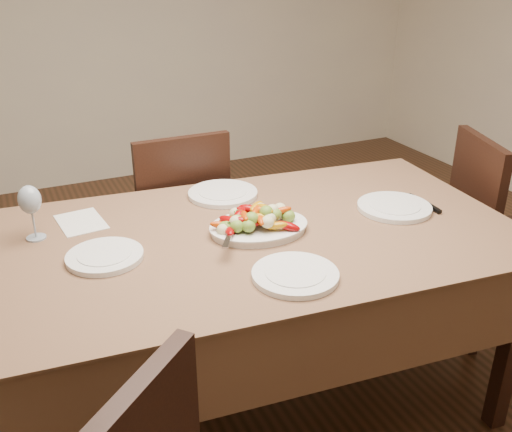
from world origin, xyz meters
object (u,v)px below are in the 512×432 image
Objects in this scene: plate_left at (105,257)px; plate_far at (223,194)px; wine_glass at (32,211)px; plate_right at (394,207)px; chair_right at (507,239)px; plate_near at (295,275)px; dining_table at (256,322)px; chair_far at (174,223)px; serving_platter at (259,229)px.

plate_far is at bearing 31.64° from plate_left.
plate_right is at bearing -14.05° from wine_glass.
plate_near is (-1.27, -0.31, 0.29)m from chair_right.
chair_far is at bearing 95.23° from dining_table.
plate_right is 0.67m from plate_far.
serving_platter is 0.53m from plate_left.
serving_platter reaches higher than dining_table.
serving_platter reaches higher than plate_right.
chair_far is 1.15m from plate_near.
chair_far is 4.64× the size of wine_glass.
chair_right is (1.31, -0.80, 0.00)m from chair_far.
wine_glass reaches higher than serving_platter.
plate_right is (1.08, -0.07, 0.00)m from plate_left.
plate_left and plate_far have the same top height.
dining_table is 6.61× the size of plate_far.
plate_near is at bearing -93.44° from plate_far.
plate_near is at bearing -35.71° from plate_left.
plate_near is (-0.03, -0.33, -0.00)m from serving_platter.
serving_platter is (0.08, -0.78, 0.30)m from chair_far.
serving_platter is at bearing -21.00° from wine_glass.
chair_right is at bearing 148.40° from chair_far.
plate_right is (0.63, -0.82, 0.29)m from chair_far.
chair_right reaches higher than plate_right.
plate_right and plate_near have the same top height.
plate_right is 1.06× the size of plate_near.
wine_glass is (-0.68, 0.60, 0.09)m from plate_near.
dining_table is 1.94× the size of chair_far.
serving_platter is 1.21× the size of plate_right.
wine_glass reaches higher than plate_left.
chair_far is 1.08m from plate_right.
chair_far is at bearing 92.48° from plate_near.
dining_table is at bearing 175.45° from plate_right.
chair_right is 0.74m from plate_right.
plate_right is at bearing 26.12° from plate_near.
plate_left is 0.87× the size of plate_right.
plate_far and plate_near have the same top height.
chair_far reaches higher than plate_near.
chair_right is at bearing -17.03° from plate_far.
wine_glass reaches higher than chair_right.
dining_table is 8.98× the size of wine_glass.
chair_far is at bearing 59.34° from plate_left.
plate_left is 1.19× the size of wine_glass.
plate_right is 1.36× the size of wine_glass.
wine_glass is at bearing 38.56° from chair_far.
plate_near is (-0.58, -0.29, 0.00)m from plate_right.
chair_right reaches higher than serving_platter.
plate_near is at bearing -153.88° from plate_right.
plate_right is at bearing -36.52° from plate_far.
serving_platter is at bearing 95.61° from chair_far.
plate_left is at bearing 176.27° from plate_right.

